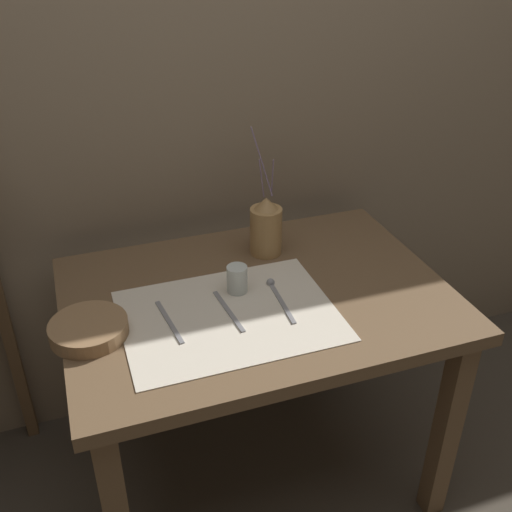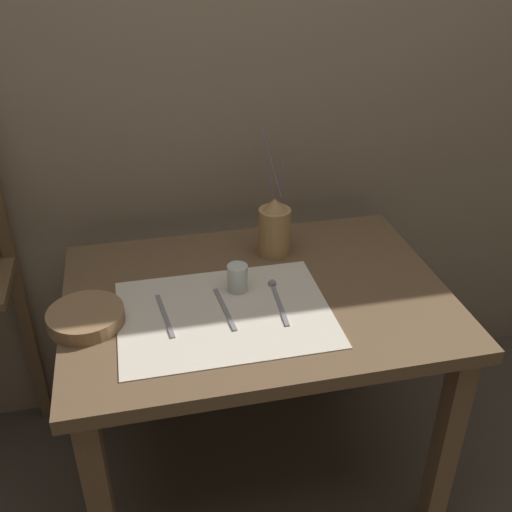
{
  "view_description": "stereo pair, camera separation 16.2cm",
  "coord_description": "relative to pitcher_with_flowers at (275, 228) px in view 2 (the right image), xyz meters",
  "views": [
    {
      "loc": [
        -0.46,
        -1.32,
        1.67
      ],
      "look_at": [
        -0.0,
        0.0,
        0.85
      ],
      "focal_mm": 42.0,
      "sensor_mm": 36.0,
      "label": 1
    },
    {
      "loc": [
        -0.31,
        -1.36,
        1.67
      ],
      "look_at": [
        -0.0,
        0.0,
        0.85
      ],
      "focal_mm": 42.0,
      "sensor_mm": 36.0,
      "label": 2
    }
  ],
  "objects": [
    {
      "name": "stone_wall_back",
      "position": [
        -0.1,
        0.29,
        0.39
      ],
      "size": [
        7.0,
        0.06,
        2.4
      ],
      "color": "gray",
      "rests_on": "ground_plane"
    },
    {
      "name": "spoon_inner",
      "position": [
        -0.05,
        -0.22,
        -0.08
      ],
      "size": [
        0.03,
        0.21,
        0.02
      ],
      "color": "gray",
      "rests_on": "wooden_table"
    },
    {
      "name": "glass_tumbler_near",
      "position": [
        -0.15,
        -0.18,
        -0.05
      ],
      "size": [
        0.06,
        0.06,
        0.08
      ],
      "color": "silver",
      "rests_on": "wooden_table"
    },
    {
      "name": "linen_cloth",
      "position": [
        -0.21,
        -0.28,
        -0.09
      ],
      "size": [
        0.56,
        0.42,
        0.0
      ],
      "color": "beige",
      "rests_on": "wooden_table"
    },
    {
      "name": "fork_inner",
      "position": [
        -0.36,
        -0.26,
        -0.08
      ],
      "size": [
        0.04,
        0.2,
        0.0
      ],
      "color": "gray",
      "rests_on": "wooden_table"
    },
    {
      "name": "wooden_table",
      "position": [
        -0.1,
        -0.2,
        -0.19
      ],
      "size": [
        1.07,
        0.77,
        0.73
      ],
      "color": "brown",
      "rests_on": "ground_plane"
    },
    {
      "name": "pitcher_with_flowers",
      "position": [
        0.0,
        0.0,
        0.0
      ],
      "size": [
        0.1,
        0.1,
        0.4
      ],
      "color": "#A87F4C",
      "rests_on": "wooden_table"
    },
    {
      "name": "wooden_bowl",
      "position": [
        -0.56,
        -0.25,
        -0.07
      ],
      "size": [
        0.2,
        0.2,
        0.04
      ],
      "color": "#8E6B47",
      "rests_on": "wooden_table"
    },
    {
      "name": "knife_center",
      "position": [
        -0.2,
        -0.27,
        -0.08
      ],
      "size": [
        0.03,
        0.2,
        0.0
      ],
      "color": "gray",
      "rests_on": "wooden_table"
    },
    {
      "name": "ground_plane",
      "position": [
        -0.1,
        -0.2,
        -0.81
      ],
      "size": [
        12.0,
        12.0,
        0.0
      ],
      "primitive_type": "plane",
      "color": "#473F35"
    }
  ]
}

